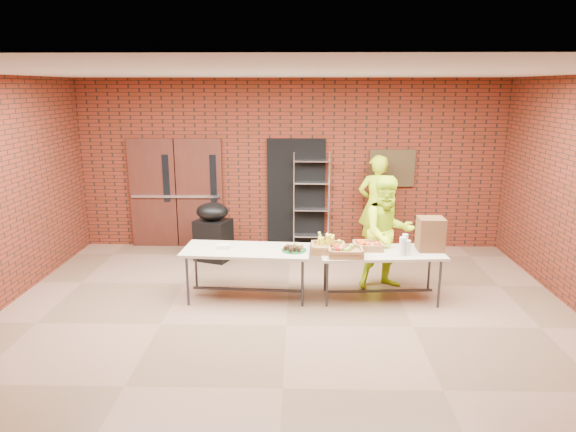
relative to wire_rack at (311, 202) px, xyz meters
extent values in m
cube|color=brown|center=(-0.39, -3.32, -0.95)|extent=(8.00, 7.00, 0.04)
cube|color=silver|center=(-0.39, -3.32, 2.29)|extent=(8.00, 7.00, 0.04)
cube|color=maroon|center=(-0.39, 0.20, 0.67)|extent=(8.00, 0.04, 3.20)
cube|color=maroon|center=(-0.39, -6.84, 0.67)|extent=(8.00, 0.04, 3.20)
cube|color=#431B13|center=(-3.04, 0.12, 0.12)|extent=(0.88, 0.08, 2.10)
cube|color=#431B13|center=(-2.14, 0.12, 0.12)|extent=(0.88, 0.08, 2.10)
cube|color=black|center=(-2.76, 0.07, 0.42)|extent=(0.12, 0.02, 0.90)
cube|color=black|center=(-1.86, 0.07, 0.42)|extent=(0.12, 0.02, 0.90)
cube|color=silver|center=(-2.59, 0.06, 0.07)|extent=(1.70, 0.04, 0.05)
cube|color=black|center=(-0.29, 0.14, 0.12)|extent=(1.10, 0.06, 2.10)
cube|color=#382916|center=(1.51, 0.13, 0.62)|extent=(0.85, 0.04, 0.70)
cube|color=#C6B097|center=(-0.99, -2.40, -0.19)|extent=(1.88, 0.88, 0.04)
cube|color=#313136|center=(-0.99, -2.40, -0.80)|extent=(1.63, 0.15, 0.03)
cylinder|color=#313136|center=(-1.80, -2.09, -0.57)|extent=(0.04, 0.04, 0.71)
cylinder|color=#313136|center=(-0.18, -2.09, -0.57)|extent=(0.04, 0.04, 0.71)
cylinder|color=#313136|center=(-1.80, -2.70, -0.57)|extent=(0.04, 0.04, 0.71)
cylinder|color=#313136|center=(-0.18, -2.70, -0.57)|extent=(0.04, 0.04, 0.71)
cube|color=#C6B097|center=(0.96, -2.40, -0.22)|extent=(1.82, 0.86, 0.04)
cube|color=#313136|center=(0.96, -2.40, -0.81)|extent=(1.57, 0.15, 0.03)
cylinder|color=#313136|center=(0.17, -2.11, -0.58)|extent=(0.04, 0.04, 0.69)
cylinder|color=#313136|center=(1.74, -2.11, -0.58)|extent=(0.04, 0.04, 0.69)
cylinder|color=#313136|center=(0.17, -2.70, -0.58)|extent=(0.04, 0.04, 0.69)
cylinder|color=#313136|center=(1.74, -2.70, -0.58)|extent=(0.04, 0.04, 0.69)
cube|color=#B08047|center=(0.19, -2.43, -0.16)|extent=(0.48, 0.37, 0.07)
cube|color=#B08047|center=(0.78, -2.30, -0.17)|extent=(0.42, 0.32, 0.06)
cube|color=#B08047|center=(0.42, -2.61, -0.16)|extent=(0.48, 0.37, 0.07)
cylinder|color=#155021|center=(-0.30, -2.47, -0.17)|extent=(0.36, 0.36, 0.01)
cube|color=silver|center=(-1.33, -2.39, -0.14)|extent=(0.18, 0.12, 0.06)
cube|color=brown|center=(1.67, -2.31, 0.04)|extent=(0.37, 0.33, 0.48)
cylinder|color=silver|center=(1.22, -2.57, -0.07)|extent=(0.09, 0.09, 0.27)
cylinder|color=silver|center=(1.30, -2.56, -0.09)|extent=(0.07, 0.07, 0.22)
cylinder|color=silver|center=(1.30, -2.38, -0.07)|extent=(0.08, 0.08, 0.25)
cube|color=black|center=(-1.77, -0.69, -0.56)|extent=(0.71, 0.64, 0.74)
ellipsoid|color=black|center=(-1.77, -0.69, -0.03)|extent=(0.70, 0.65, 0.32)
imported|color=#C2E919|center=(1.19, -0.22, 0.00)|extent=(0.73, 0.53, 1.85)
imported|color=#C2E919|center=(1.12, -1.95, -0.05)|extent=(0.99, 0.86, 1.76)
camera|label=1|loc=(-0.23, -9.48, 2.11)|focal=32.00mm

